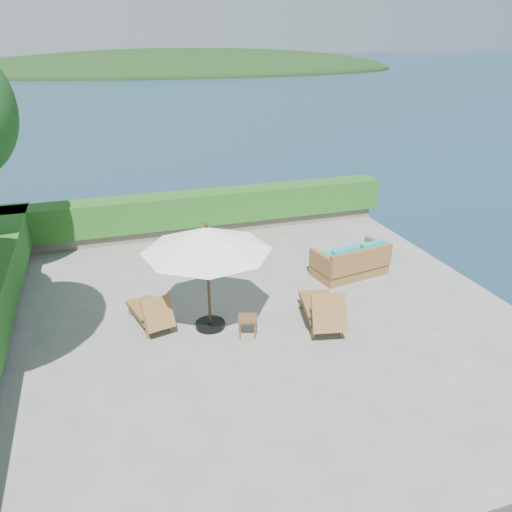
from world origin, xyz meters
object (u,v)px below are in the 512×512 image
object	(u,v)px
side_table	(248,321)
lounge_right	(323,309)
patio_umbrella	(207,240)
wicker_loveseat	(351,262)
lounge_left	(151,312)

from	to	relation	value
side_table	lounge_right	bearing A→B (deg)	-4.94
patio_umbrella	wicker_loveseat	world-z (taller)	patio_umbrella
lounge_right	patio_umbrella	bearing A→B (deg)	175.55
lounge_right	wicker_loveseat	bearing A→B (deg)	61.62
wicker_loveseat	side_table	bearing A→B (deg)	-160.77
side_table	wicker_loveseat	distance (m)	4.02
patio_umbrella	lounge_left	size ratio (longest dim) A/B	2.00
lounge_left	side_table	xyz separation A→B (m)	(1.92, -1.00, -0.01)
lounge_left	lounge_right	xyz separation A→B (m)	(3.61, -1.15, 0.06)
lounge_left	wicker_loveseat	distance (m)	5.51
patio_umbrella	wicker_loveseat	bearing A→B (deg)	18.51
patio_umbrella	side_table	world-z (taller)	patio_umbrella
patio_umbrella	lounge_left	bearing A→B (deg)	160.47
side_table	wicker_loveseat	world-z (taller)	wicker_loveseat
patio_umbrella	lounge_right	world-z (taller)	patio_umbrella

